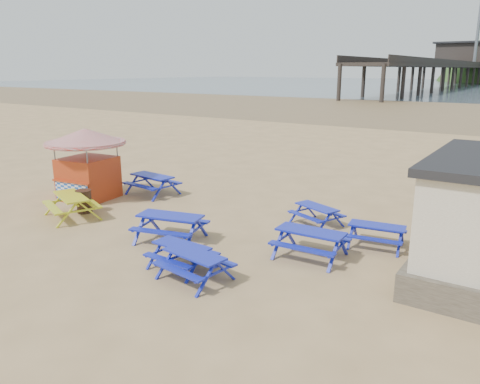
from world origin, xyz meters
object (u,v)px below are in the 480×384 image
Objects in this scene: picnic_table_blue_a at (153,185)px; picnic_table_blue_b at (317,215)px; ice_cream_kiosk at (87,155)px; litter_bin at (84,201)px; picnic_table_yellow at (72,207)px.

picnic_table_blue_a is 1.11× the size of picnic_table_blue_b.
litter_bin is (1.45, -1.42, -1.40)m from ice_cream_kiosk.
picnic_table_blue_a is at bearing -157.16° from picnic_table_blue_b.
litter_bin is at bearing 126.38° from picnic_table_yellow.
picnic_table_blue_a is 7.57m from picnic_table_blue_b.
picnic_table_blue_a is 0.88× the size of picnic_table_yellow.
ice_cream_kiosk is 4.24× the size of litter_bin.
picnic_table_blue_b is 8.59m from litter_bin.
ice_cream_kiosk is at bearing 135.60° from litter_bin.
picnic_table_yellow is at bearing -75.93° from litter_bin.
picnic_table_blue_b is at bearing 6.76° from picnic_table_blue_a.
ice_cream_kiosk reaches higher than picnic_table_blue_b.
picnic_table_blue_a is at bearing 110.64° from picnic_table_yellow.
litter_bin is at bearing -89.29° from picnic_table_blue_a.
ice_cream_kiosk is (-9.30, -2.08, 1.50)m from picnic_table_blue_b.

